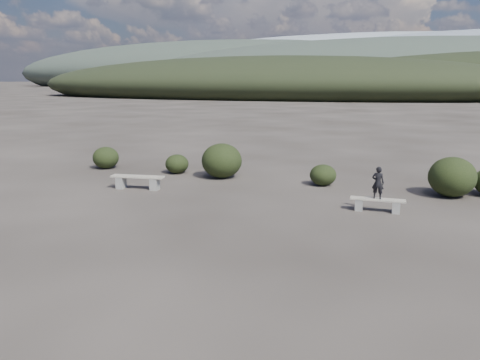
% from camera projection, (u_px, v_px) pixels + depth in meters
% --- Properties ---
extents(ground, '(1200.00, 1200.00, 0.00)m').
position_uv_depth(ground, '(173.00, 261.00, 10.13)').
color(ground, black).
rests_on(ground, ground).
extents(bench_left, '(1.96, 0.68, 0.48)m').
position_uv_depth(bench_left, '(138.00, 181.00, 16.68)').
color(bench_left, slate).
rests_on(bench_left, ground).
extents(bench_right, '(1.60, 0.40, 0.40)m').
position_uv_depth(bench_right, '(377.00, 204.00, 13.83)').
color(bench_right, slate).
rests_on(bench_right, ground).
extents(seated_person, '(0.37, 0.26, 0.97)m').
position_uv_depth(seated_person, '(378.00, 183.00, 13.70)').
color(seated_person, black).
rests_on(seated_person, bench_right).
extents(shrub_a, '(0.97, 0.97, 0.79)m').
position_uv_depth(shrub_a, '(177.00, 164.00, 19.47)').
color(shrub_a, black).
rests_on(shrub_a, ground).
extents(shrub_b, '(1.60, 1.60, 1.37)m').
position_uv_depth(shrub_b, '(222.00, 161.00, 18.54)').
color(shrub_b, black).
rests_on(shrub_b, ground).
extents(shrub_c, '(0.98, 0.98, 0.78)m').
position_uv_depth(shrub_c, '(323.00, 175.00, 17.24)').
color(shrub_c, black).
rests_on(shrub_c, ground).
extents(shrub_d, '(1.53, 1.53, 1.34)m').
position_uv_depth(shrub_d, '(452.00, 177.00, 15.54)').
color(shrub_d, black).
rests_on(shrub_d, ground).
extents(shrub_f, '(1.13, 1.13, 0.95)m').
position_uv_depth(shrub_f, '(106.00, 158.00, 20.54)').
color(shrub_f, black).
rests_on(shrub_f, ground).
extents(mountain_ridges, '(500.00, 400.00, 56.00)m').
position_uv_depth(mountain_ridges, '(391.00, 69.00, 322.76)').
color(mountain_ridges, black).
rests_on(mountain_ridges, ground).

